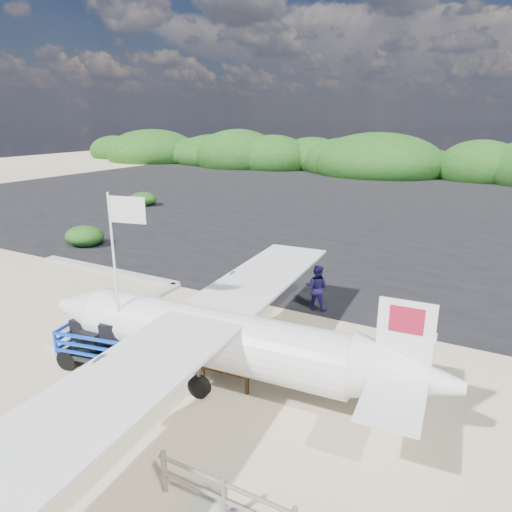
{
  "coord_description": "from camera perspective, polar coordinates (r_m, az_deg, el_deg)",
  "views": [
    {
      "loc": [
        8.47,
        -10.99,
        7.66
      ],
      "look_at": [
        -0.3,
        5.11,
        2.07
      ],
      "focal_mm": 32.0,
      "sensor_mm": 36.0,
      "label": 1
    }
  ],
  "objects": [
    {
      "name": "crew_c",
      "position": [
        15.13,
        -2.23,
        -10.12
      ],
      "size": [
        0.96,
        0.52,
        1.56
      ],
      "primitive_type": "imported",
      "rotation": [
        0.0,
        0.0,
        3.3
      ],
      "color": "#1B1552",
      "rests_on": "ground"
    },
    {
      "name": "lagoon",
      "position": [
        22.8,
        -24.34,
        -4.26
      ],
      "size": [
        9.0,
        7.0,
        0.4
      ],
      "primitive_type": null,
      "color": "#B2B2B2",
      "rests_on": "ground"
    },
    {
      "name": "crew_a",
      "position": [
        15.92,
        -7.14,
        -8.16
      ],
      "size": [
        0.73,
        0.53,
        1.88
      ],
      "primitive_type": "imported",
      "rotation": [
        0.0,
        0.0,
        3.02
      ],
      "color": "#1B1552",
      "rests_on": "ground"
    },
    {
      "name": "signboard",
      "position": [
        14.06,
        -3.93,
        -16.1
      ],
      "size": [
        1.68,
        0.27,
        1.38
      ],
      "primitive_type": null,
      "rotation": [
        0.0,
        0.0,
        0.06
      ],
      "color": "#4C3015",
      "rests_on": "ground"
    },
    {
      "name": "asphalt_apron",
      "position": [
        42.56,
        16.69,
        5.86
      ],
      "size": [
        90.0,
        50.0,
        0.04
      ],
      "primitive_type": null,
      "color": "#B2B2B2",
      "rests_on": "ground"
    },
    {
      "name": "vegetation_band",
      "position": [
        66.98,
        21.39,
        9.23
      ],
      "size": [
        124.0,
        8.0,
        4.4
      ],
      "primitive_type": null,
      "color": "#B2B2B2",
      "rests_on": "ground"
    },
    {
      "name": "ground",
      "position": [
        15.85,
        -8.1,
        -12.13
      ],
      "size": [
        160.0,
        160.0,
        0.0
      ],
      "primitive_type": "plane",
      "color": "beige"
    },
    {
      "name": "baggage_cart",
      "position": [
        15.85,
        -17.64,
        -12.83
      ],
      "size": [
        3.45,
        2.38,
        1.58
      ],
      "primitive_type": null,
      "rotation": [
        0.0,
        0.0,
        0.19
      ],
      "color": "blue",
      "rests_on": "ground"
    },
    {
      "name": "flagpole",
      "position": [
        15.31,
        -16.09,
        -13.8
      ],
      "size": [
        1.21,
        0.71,
        5.68
      ],
      "primitive_type": null,
      "rotation": [
        0.0,
        0.0,
        0.22
      ],
      "color": "white",
      "rests_on": "ground"
    },
    {
      "name": "crew_b",
      "position": [
        18.89,
        7.59,
        -3.95
      ],
      "size": [
        1.0,
        0.81,
        1.94
      ],
      "primitive_type": "imported",
      "rotation": [
        0.0,
        0.0,
        3.23
      ],
      "color": "#1B1552",
      "rests_on": "ground"
    }
  ]
}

